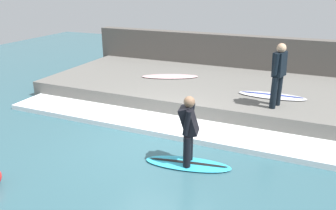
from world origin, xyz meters
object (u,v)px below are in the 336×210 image
surfer_waiting_near (279,72)px  surfboard_waiting_near (272,96)px  surfboard_riding (188,164)px  surfer_riding (189,127)px  surfboard_spare (170,76)px

surfer_waiting_near → surfboard_waiting_near: (0.77, 0.15, -0.89)m
surfboard_riding → surfboard_waiting_near: surfboard_waiting_near is taller
surfboard_riding → surfer_riding: (0.00, 0.00, 0.82)m
surfboard_riding → surfboard_waiting_near: 3.82m
surfboard_waiting_near → surfboard_spare: (0.73, 3.41, -0.00)m
surfer_waiting_near → surfboard_waiting_near: size_ratio=0.87×
surfer_waiting_near → surfboard_waiting_near: surfer_waiting_near is taller
surfboard_waiting_near → surfboard_riding: bearing=161.7°
surfer_riding → surfer_waiting_near: bearing=-25.4°
surfboard_riding → surfboard_spare: (4.32, 2.22, 0.50)m
surfboard_riding → surfer_riding: bearing=0.0°
surfer_riding → surfer_waiting_near: (2.82, -1.34, 0.56)m
surfboard_waiting_near → surfboard_spare: surfboard_waiting_near is taller
surfer_waiting_near → surfboard_spare: size_ratio=0.83×
surfboard_waiting_near → surfer_waiting_near: bearing=-168.9°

